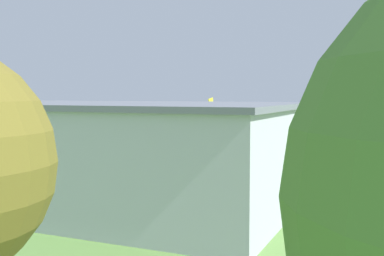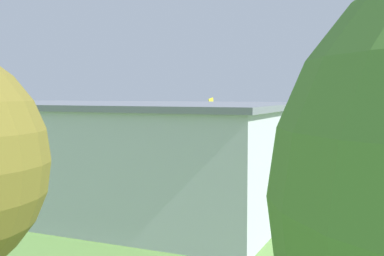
% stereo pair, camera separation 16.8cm
% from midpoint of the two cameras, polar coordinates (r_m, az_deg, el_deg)
% --- Properties ---
extents(ground_plane, '(400.00, 400.00, 0.00)m').
position_cam_midpoint_polar(ground_plane, '(73.99, 3.69, -2.10)').
color(ground_plane, '#608C42').
extents(hangar, '(33.66, 18.12, 7.32)m').
position_cam_midpoint_polar(hangar, '(36.74, -14.03, -2.70)').
color(hangar, '#B7BCC6').
rests_on(hangar, ground_plane).
extents(biplane, '(8.29, 7.25, 3.96)m').
position_cam_midpoint_polar(biplane, '(75.50, 3.70, 2.00)').
color(biplane, yellow).
extents(car_grey, '(2.09, 4.71, 1.58)m').
position_cam_midpoint_polar(car_grey, '(44.24, 12.47, -5.26)').
color(car_grey, slate).
rests_on(car_grey, ground_plane).
extents(car_green, '(2.24, 4.67, 1.58)m').
position_cam_midpoint_polar(car_green, '(56.36, -19.99, -3.41)').
color(car_green, '#1E6B38').
rests_on(car_green, ground_plane).
extents(person_by_parked_cars, '(0.52, 0.52, 1.78)m').
position_cam_midpoint_polar(person_by_parked_cars, '(48.19, 15.38, -4.46)').
color(person_by_parked_cars, '#3F3F47').
rests_on(person_by_parked_cars, ground_plane).
extents(person_at_fence_line, '(0.43, 0.43, 1.66)m').
position_cam_midpoint_polar(person_at_fence_line, '(60.86, -15.17, -2.77)').
color(person_at_fence_line, navy).
rests_on(person_at_fence_line, ground_plane).
extents(person_near_hangar_door, '(0.38, 0.38, 1.57)m').
position_cam_midpoint_polar(person_near_hangar_door, '(58.18, -15.82, -3.15)').
color(person_near_hangar_door, '#33723F').
rests_on(person_near_hangar_door, ground_plane).
extents(person_walking_on_apron, '(0.54, 0.54, 1.72)m').
position_cam_midpoint_polar(person_walking_on_apron, '(54.73, -10.75, -3.43)').
color(person_walking_on_apron, orange).
rests_on(person_walking_on_apron, ground_plane).
extents(windsock, '(1.40, 1.40, 5.91)m').
position_cam_midpoint_polar(windsock, '(71.55, 13.44, 1.77)').
color(windsock, silver).
rests_on(windsock, ground_plane).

